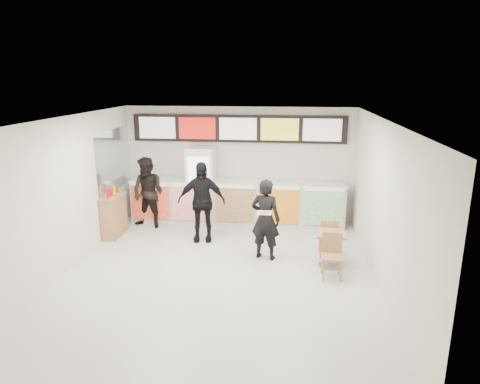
% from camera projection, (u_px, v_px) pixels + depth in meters
% --- Properties ---
extents(floor, '(7.00, 7.00, 0.00)m').
position_uv_depth(floor, '(217.00, 275.00, 8.31)').
color(floor, beige).
rests_on(floor, ground).
extents(ceiling, '(7.00, 7.00, 0.00)m').
position_uv_depth(ceiling, '(215.00, 120.00, 7.54)').
color(ceiling, white).
rests_on(ceiling, wall_back).
extents(wall_back, '(6.00, 0.00, 6.00)m').
position_uv_depth(wall_back, '(239.00, 164.00, 11.28)').
color(wall_back, silver).
rests_on(wall_back, floor).
extents(wall_left, '(0.00, 7.00, 7.00)m').
position_uv_depth(wall_left, '(63.00, 196.00, 8.26)').
color(wall_left, silver).
rests_on(wall_left, floor).
extents(wall_right, '(0.00, 7.00, 7.00)m').
position_uv_depth(wall_right, '(383.00, 207.00, 7.59)').
color(wall_right, silver).
rests_on(wall_right, floor).
extents(service_counter, '(5.56, 0.77, 1.14)m').
position_uv_depth(service_counter, '(237.00, 202.00, 11.13)').
color(service_counter, silver).
rests_on(service_counter, floor).
extents(menu_board, '(5.50, 0.14, 0.70)m').
position_uv_depth(menu_board, '(238.00, 129.00, 10.95)').
color(menu_board, black).
rests_on(menu_board, wall_back).
extents(drinks_fridge, '(0.70, 0.67, 2.00)m').
position_uv_depth(drinks_fridge, '(201.00, 185.00, 11.14)').
color(drinks_fridge, white).
rests_on(drinks_fridge, floor).
extents(mirror_panel, '(0.01, 2.00, 1.50)m').
position_uv_depth(mirror_panel, '(114.00, 160.00, 10.54)').
color(mirror_panel, '#B2B7BF').
rests_on(mirror_panel, wall_left).
extents(customer_main, '(0.72, 0.57, 1.72)m').
position_uv_depth(customer_main, '(265.00, 219.00, 8.89)').
color(customer_main, black).
rests_on(customer_main, floor).
extents(customer_left, '(1.04, 0.92, 1.81)m').
position_uv_depth(customer_left, '(148.00, 193.00, 10.77)').
color(customer_left, black).
rests_on(customer_left, floor).
extents(customer_mid, '(1.14, 0.58, 1.88)m').
position_uv_depth(customer_mid, '(201.00, 202.00, 9.88)').
color(customer_mid, black).
rests_on(customer_mid, floor).
extents(pizza_slice, '(0.36, 0.36, 0.02)m').
position_uv_depth(pizza_slice, '(264.00, 212.00, 8.38)').
color(pizza_slice, beige).
rests_on(pizza_slice, customer_main).
extents(cafe_table, '(0.59, 1.47, 0.86)m').
position_uv_depth(cafe_table, '(330.00, 243.00, 8.58)').
color(cafe_table, '#B18450').
rests_on(cafe_table, floor).
extents(condiment_ledge, '(0.36, 0.90, 1.20)m').
position_uv_depth(condiment_ledge, '(114.00, 215.00, 10.26)').
color(condiment_ledge, '#B18450').
rests_on(condiment_ledge, floor).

